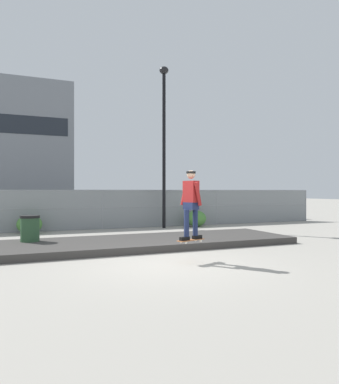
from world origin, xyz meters
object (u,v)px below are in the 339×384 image
at_px(parked_car_near, 37,210).
at_px(trash_bin, 30,232).
at_px(shrub_left, 29,224).
at_px(street_lamp, 164,129).
at_px(parked_car_mid, 161,208).
at_px(skater, 191,200).
at_px(shrub_center, 196,219).
at_px(parked_car_far, 259,206).
at_px(skateboard, 191,240).

height_order(parked_car_near, trash_bin, parked_car_near).
bearing_deg(shrub_left, parked_car_near, 83.27).
relative_size(street_lamp, parked_car_mid, 1.74).
relative_size(parked_car_near, trash_bin, 4.39).
xyz_separation_m(skater, shrub_left, (-3.72, 7.92, -1.16)).
bearing_deg(skater, parked_car_near, 106.91).
relative_size(street_lamp, shrub_center, 7.46).
bearing_deg(parked_car_near, parked_car_far, -1.05).
distance_m(street_lamp, shrub_center, 4.71).
bearing_deg(skater, shrub_left, 115.17).
distance_m(skateboard, skater, 1.00).
height_order(skateboard, parked_car_mid, parked_car_mid).
height_order(parked_car_far, trash_bin, parked_car_far).
bearing_deg(skateboard, parked_car_far, 47.29).
relative_size(parked_car_far, trash_bin, 4.33).
distance_m(parked_car_near, parked_car_far, 13.31).
height_order(parked_car_near, parked_car_far, same).
xyz_separation_m(shrub_left, shrub_center, (7.82, 0.05, 0.01)).
xyz_separation_m(skateboard, street_lamp, (2.34, 7.92, 4.22)).
relative_size(skater, trash_bin, 1.69).
distance_m(skateboard, street_lamp, 9.27).
xyz_separation_m(parked_car_near, trash_bin, (-0.38, -7.25, -0.32)).
height_order(skater, parked_car_far, skater).
xyz_separation_m(skateboard, shrub_left, (-3.72, 7.92, -0.16)).
distance_m(skateboard, trash_bin, 5.32).
distance_m(skater, trash_bin, 5.42).
xyz_separation_m(street_lamp, shrub_center, (1.76, 0.05, -4.37)).
bearing_deg(skateboard, street_lamp, 73.55).
height_order(shrub_center, trash_bin, trash_bin).
relative_size(street_lamp, shrub_left, 7.65).
xyz_separation_m(skater, parked_car_near, (-3.35, 11.03, -0.72)).
height_order(skater, parked_car_near, skater).
relative_size(skateboard, shrub_center, 0.78).
bearing_deg(trash_bin, shrub_left, 89.83).
distance_m(skateboard, shrub_center, 8.96).
bearing_deg(shrub_left, skateboard, -64.83).
relative_size(shrub_left, shrub_center, 0.98).
distance_m(skateboard, parked_car_mid, 11.33).
bearing_deg(shrub_left, trash_bin, -90.17).
xyz_separation_m(parked_car_far, shrub_center, (-5.86, -2.82, -0.43)).
xyz_separation_m(parked_car_far, shrub_left, (-13.68, -2.87, -0.44)).
relative_size(parked_car_mid, shrub_center, 4.29).
xyz_separation_m(shrub_left, trash_bin, (-0.01, -4.13, 0.12)).
xyz_separation_m(street_lamp, trash_bin, (-6.07, -4.13, -4.25)).
bearing_deg(parked_car_far, street_lamp, -159.36).
height_order(skateboard, trash_bin, trash_bin).
distance_m(parked_car_near, shrub_left, 3.16).
xyz_separation_m(skater, street_lamp, (2.34, 7.92, 3.22)).
bearing_deg(shrub_center, parked_car_near, 157.66).
distance_m(parked_car_far, trash_bin, 15.38).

